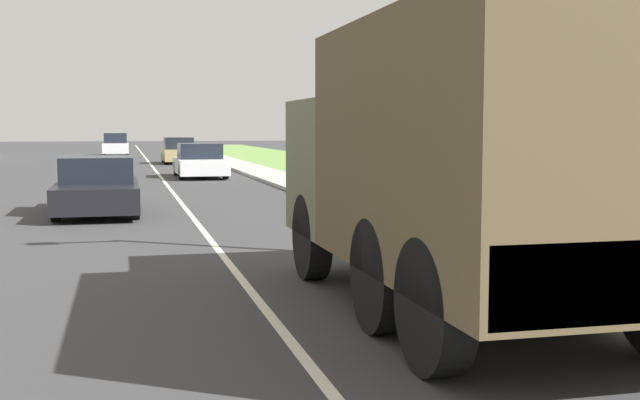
% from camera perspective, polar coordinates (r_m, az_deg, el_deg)
% --- Properties ---
extents(ground_plane, '(180.00, 180.00, 0.00)m').
position_cam_1_polar(ground_plane, '(37.25, -11.49, 1.91)').
color(ground_plane, '#38383A').
extents(lane_centre_stripe, '(0.12, 120.00, 0.00)m').
position_cam_1_polar(lane_centre_stripe, '(37.25, -11.49, 1.91)').
color(lane_centre_stripe, silver).
rests_on(lane_centre_stripe, ground).
extents(sidewalk_right, '(1.80, 120.00, 0.12)m').
position_cam_1_polar(sidewalk_right, '(37.70, -4.64, 2.12)').
color(sidewalk_right, '#ADAAA3').
rests_on(sidewalk_right, ground).
extents(grass_strip_right, '(7.00, 120.00, 0.02)m').
position_cam_1_polar(grass_strip_right, '(38.66, 1.82, 2.14)').
color(grass_strip_right, '#6B9347').
rests_on(grass_strip_right, ground).
extents(military_truck, '(2.49, 6.58, 3.13)m').
position_cam_1_polar(military_truck, '(8.73, 10.23, 2.92)').
color(military_truck, '#606647').
rests_on(military_truck, ground).
extents(car_nearest_ahead, '(1.89, 4.84, 1.36)m').
position_cam_1_polar(car_nearest_ahead, '(19.93, -15.54, 0.88)').
color(car_nearest_ahead, black).
rests_on(car_nearest_ahead, ground).
extents(car_second_ahead, '(1.94, 4.77, 1.40)m').
position_cam_1_polar(car_second_ahead, '(33.58, -8.54, 2.71)').
color(car_second_ahead, silver).
rests_on(car_second_ahead, ground).
extents(car_third_ahead, '(1.81, 4.22, 1.50)m').
position_cam_1_polar(car_third_ahead, '(46.86, -10.01, 3.40)').
color(car_third_ahead, tan).
rests_on(car_third_ahead, ground).
extents(car_fourth_ahead, '(1.87, 3.92, 1.66)m').
position_cam_1_polar(car_fourth_ahead, '(61.59, -14.34, 3.78)').
color(car_fourth_ahead, silver).
rests_on(car_fourth_ahead, ground).
extents(pickup_truck, '(1.96, 5.41, 1.91)m').
position_cam_1_polar(pickup_truck, '(15.48, 20.95, 0.63)').
color(pickup_truck, maroon).
rests_on(pickup_truck, grass_strip_right).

